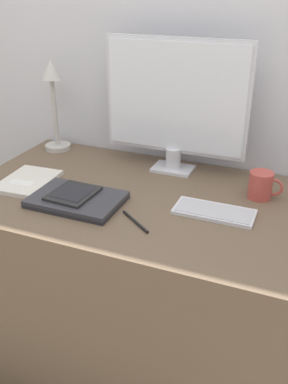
{
  "coord_description": "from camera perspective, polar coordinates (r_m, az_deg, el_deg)",
  "views": [
    {
      "loc": [
        0.49,
        -1.05,
        1.44
      ],
      "look_at": [
        0.01,
        0.1,
        0.81
      ],
      "focal_mm": 40.0,
      "sensor_mm": 36.0,
      "label": 1
    }
  ],
  "objects": [
    {
      "name": "laptop",
      "position": [
        1.47,
        -8.94,
        -1.0
      ],
      "size": [
        0.3,
        0.21,
        0.03
      ],
      "color": "#232328",
      "rests_on": "desk"
    },
    {
      "name": "pen",
      "position": [
        1.34,
        -1.18,
        -3.96
      ],
      "size": [
        0.13,
        0.1,
        0.01
      ],
      "color": "black",
      "rests_on": "desk"
    },
    {
      "name": "keyboard",
      "position": [
        1.41,
        9.33,
        -2.61
      ],
      "size": [
        0.26,
        0.12,
        0.01
      ],
      "color": "silver",
      "rests_on": "desk"
    },
    {
      "name": "desk",
      "position": [
        1.7,
        0.59,
        -12.07
      ],
      "size": [
        1.33,
        0.74,
        0.75
      ],
      "color": "brown",
      "rests_on": "ground_plane"
    },
    {
      "name": "wall_back",
      "position": [
        1.72,
        5.95,
        18.54
      ],
      "size": [
        3.6,
        0.05,
        2.4
      ],
      "color": "silver",
      "rests_on": "ground_plane"
    },
    {
      "name": "ereader",
      "position": [
        1.47,
        -9.44,
        -0.18
      ],
      "size": [
        0.15,
        0.17,
        0.01
      ],
      "color": "black",
      "rests_on": "laptop"
    },
    {
      "name": "desk_lamp",
      "position": [
        1.89,
        -12.0,
        12.29
      ],
      "size": [
        0.11,
        0.11,
        0.39
      ],
      "color": "#BCB7AD",
      "rests_on": "desk"
    },
    {
      "name": "notebook",
      "position": [
        1.65,
        -15.24,
        1.4
      ],
      "size": [
        0.19,
        0.24,
        0.02
      ],
      "color": "silver",
      "rests_on": "desk"
    },
    {
      "name": "monitor",
      "position": [
        1.62,
        4.19,
        11.71
      ],
      "size": [
        0.55,
        0.11,
        0.5
      ],
      "color": "silver",
      "rests_on": "desk"
    },
    {
      "name": "coffee_mug",
      "position": [
        1.52,
        15.36,
        0.88
      ],
      "size": [
        0.12,
        0.08,
        0.1
      ],
      "color": "#B7473D",
      "rests_on": "desk"
    }
  ]
}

